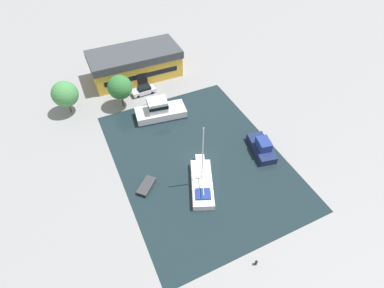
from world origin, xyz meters
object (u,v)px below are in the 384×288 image
at_px(quay_tree_by_water, 65,94).
at_px(motor_cruiser, 160,111).
at_px(warehouse_building, 135,63).
at_px(sailboat_moored, 202,182).
at_px(small_dinghy, 147,186).
at_px(parked_car, 144,90).
at_px(cabin_boat, 262,147).
at_px(quay_tree_near_building, 120,87).

xyz_separation_m(quay_tree_by_water, motor_cruiser, (14.83, -8.53, -2.69)).
bearing_deg(warehouse_building, sailboat_moored, -89.82).
xyz_separation_m(quay_tree_by_water, small_dinghy, (7.14, -22.90, -3.73)).
relative_size(parked_car, cabin_boat, 0.69).
bearing_deg(quay_tree_near_building, sailboat_moored, -77.44).
bearing_deg(warehouse_building, quay_tree_by_water, -156.00).
height_order(sailboat_moored, cabin_boat, sailboat_moored).
bearing_deg(warehouse_building, parked_car, -95.18).
distance_m(quay_tree_by_water, parked_car, 14.76).
bearing_deg(sailboat_moored, quay_tree_near_building, 125.31).
height_order(quay_tree_by_water, small_dinghy, quay_tree_by_water).
height_order(small_dinghy, cabin_boat, cabin_boat).
distance_m(warehouse_building, small_dinghy, 30.56).
distance_m(motor_cruiser, cabin_boat, 19.55).
xyz_separation_m(quay_tree_by_water, cabin_boat, (26.74, -24.03, -3.07)).
distance_m(motor_cruiser, small_dinghy, 16.34).
distance_m(quay_tree_near_building, quay_tree_by_water, 9.83).
bearing_deg(parked_car, sailboat_moored, 179.56).
xyz_separation_m(small_dinghy, cabin_boat, (19.60, -1.12, 0.66)).
xyz_separation_m(parked_car, small_dinghy, (-7.27, -22.36, -0.53)).
bearing_deg(cabin_boat, sailboat_moored, -158.85).
xyz_separation_m(quay_tree_near_building, parked_car, (4.90, 1.94, -3.40)).
bearing_deg(cabin_boat, quay_tree_by_water, 149.70).
relative_size(parked_car, sailboat_moored, 0.43).
relative_size(quay_tree_near_building, cabin_boat, 0.93).
relative_size(sailboat_moored, motor_cruiser, 1.16).
xyz_separation_m(warehouse_building, cabin_boat, (11.59, -30.49, -1.97)).
distance_m(parked_car, sailboat_moored, 25.49).
bearing_deg(warehouse_building, small_dinghy, -104.38).
bearing_deg(quay_tree_near_building, parked_car, 21.59).
relative_size(small_dinghy, cabin_boat, 0.52).
bearing_deg(cabin_boat, motor_cruiser, 139.19).
height_order(parked_car, sailboat_moored, sailboat_moored).
xyz_separation_m(sailboat_moored, cabin_boat, (11.99, 2.01, 0.32)).
relative_size(quay_tree_near_building, parked_car, 1.36).
bearing_deg(quay_tree_by_water, small_dinghy, -72.70).
bearing_deg(quay_tree_by_water, parked_car, -2.17).
relative_size(quay_tree_by_water, parked_car, 1.34).
height_order(warehouse_building, sailboat_moored, sailboat_moored).
relative_size(warehouse_building, quay_tree_by_water, 2.94).
distance_m(sailboat_moored, small_dinghy, 8.24).
height_order(quay_tree_near_building, motor_cruiser, quay_tree_near_building).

